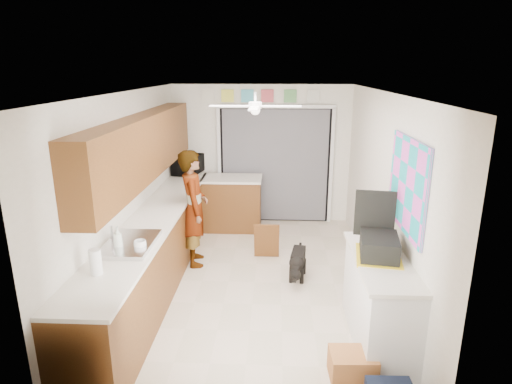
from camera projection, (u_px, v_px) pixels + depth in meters
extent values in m
plane|color=beige|center=(255.00, 282.00, 5.76)|extent=(5.00, 5.00, 0.00)
plane|color=white|center=(254.00, 92.00, 5.06)|extent=(5.00, 5.00, 0.00)
plane|color=white|center=(261.00, 155.00, 7.80)|extent=(3.20, 0.00, 3.20)
plane|color=white|center=(236.00, 294.00, 3.01)|extent=(3.20, 0.00, 3.20)
plane|color=white|center=(130.00, 192.00, 5.48)|extent=(0.00, 5.00, 5.00)
plane|color=white|center=(382.00, 195.00, 5.33)|extent=(0.00, 5.00, 5.00)
cube|color=brown|center=(157.00, 249.00, 5.69)|extent=(0.60, 4.80, 0.90)
cube|color=white|center=(156.00, 216.00, 5.56)|extent=(0.62, 4.80, 0.04)
cube|color=brown|center=(144.00, 147.00, 5.51)|extent=(0.32, 4.00, 0.80)
cube|color=silver|center=(130.00, 244.00, 4.59)|extent=(0.50, 0.76, 0.06)
cylinder|color=silver|center=(112.00, 236.00, 4.57)|extent=(0.03, 0.03, 0.22)
cube|color=brown|center=(232.00, 204.00, 7.57)|extent=(1.00, 0.60, 0.90)
cube|color=white|center=(232.00, 179.00, 7.44)|extent=(1.04, 0.64, 0.04)
cube|color=black|center=(275.00, 166.00, 7.82)|extent=(2.00, 0.06, 2.10)
cube|color=slate|center=(275.00, 166.00, 7.78)|extent=(1.90, 0.03, 2.05)
cube|color=white|center=(219.00, 166.00, 7.84)|extent=(0.06, 0.04, 2.10)
cube|color=white|center=(331.00, 167.00, 7.74)|extent=(0.06, 0.04, 2.10)
cube|color=white|center=(276.00, 107.00, 7.49)|extent=(2.10, 0.04, 0.06)
cube|color=#EFF150|center=(228.00, 96.00, 7.51)|extent=(0.22, 0.02, 0.22)
cube|color=#53C1DE|center=(247.00, 96.00, 7.49)|extent=(0.22, 0.02, 0.22)
cube|color=#CF4D5A|center=(267.00, 96.00, 7.48)|extent=(0.22, 0.02, 0.22)
cube|color=#5CA25D|center=(290.00, 96.00, 7.46)|extent=(0.22, 0.02, 0.22)
cube|color=silver|center=(313.00, 96.00, 7.44)|extent=(0.22, 0.02, 0.22)
cube|color=silver|center=(208.00, 96.00, 7.52)|extent=(0.22, 0.02, 0.26)
cube|color=white|center=(379.00, 302.00, 4.42)|extent=(0.50, 1.40, 0.90)
cube|color=white|center=(382.00, 260.00, 4.29)|extent=(0.54, 1.44, 0.04)
cube|color=#F65ADA|center=(407.00, 185.00, 4.26)|extent=(0.03, 1.15, 0.95)
cube|color=white|center=(255.00, 106.00, 5.30)|extent=(1.14, 1.14, 0.24)
imported|color=black|center=(188.00, 165.00, 7.66)|extent=(0.52, 0.67, 0.33)
imported|color=silver|center=(118.00, 238.00, 4.46)|extent=(0.11, 0.11, 0.26)
imported|color=white|center=(140.00, 245.00, 4.48)|extent=(0.17, 0.17, 0.10)
cylinder|color=white|center=(96.00, 262.00, 3.93)|extent=(0.12, 0.12, 0.24)
cube|color=black|center=(379.00, 246.00, 4.31)|extent=(0.44, 0.54, 0.21)
cube|color=yellow|center=(378.00, 256.00, 4.35)|extent=(0.52, 0.64, 0.02)
cube|color=black|center=(375.00, 213.00, 4.52)|extent=(0.42, 0.09, 0.50)
cube|color=#A96235|center=(353.00, 366.00, 3.95)|extent=(0.43, 0.33, 0.26)
cube|color=brown|center=(267.00, 241.00, 6.40)|extent=(0.38, 0.15, 0.56)
imported|color=white|center=(194.00, 208.00, 6.11)|extent=(0.53, 0.69, 1.69)
cube|color=black|center=(298.00, 263.00, 5.81)|extent=(0.34, 0.61, 0.45)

